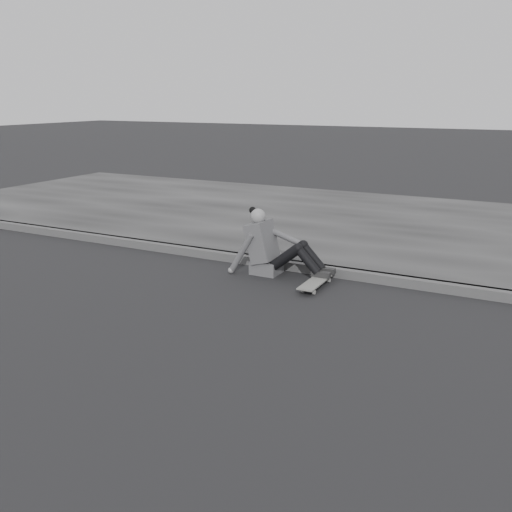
% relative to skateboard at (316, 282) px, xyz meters
% --- Properties ---
extents(skateboard, '(0.20, 0.78, 0.09)m').
position_rel_skateboard_xyz_m(skateboard, '(0.00, 0.00, 0.00)').
color(skateboard, gray).
rests_on(skateboard, ground).
extents(seated_woman, '(1.38, 0.46, 0.88)m').
position_rel_skateboard_xyz_m(seated_woman, '(-0.73, 0.25, 0.29)').
color(seated_woman, '#4A4A4D').
rests_on(seated_woman, ground).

